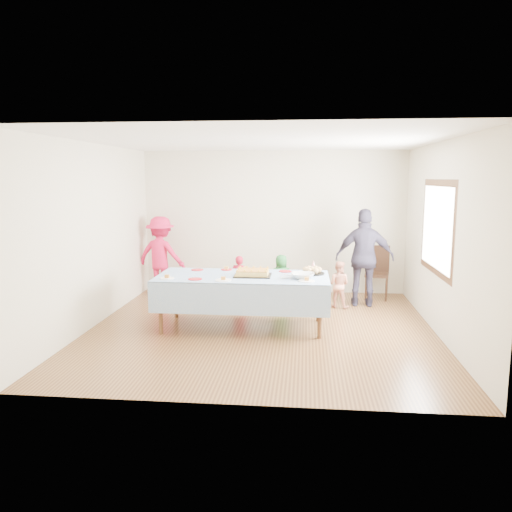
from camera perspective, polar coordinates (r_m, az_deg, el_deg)
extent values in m
plane|color=#492914|center=(7.41, 0.62, -8.30)|extent=(5.00, 5.00, 0.00)
cube|color=beige|center=(9.61, 1.96, 3.88)|extent=(5.00, 0.04, 2.70)
cube|color=beige|center=(4.67, -2.07, -1.51)|extent=(5.00, 0.04, 2.70)
cube|color=beige|center=(7.75, -18.10, 2.23)|extent=(0.04, 5.00, 2.70)
cube|color=beige|center=(7.34, 20.48, 1.76)|extent=(0.04, 5.00, 2.70)
cube|color=white|center=(7.09, 0.66, 13.01)|extent=(5.00, 5.00, 0.04)
cube|color=#472B16|center=(7.51, 19.94, 3.09)|extent=(0.03, 1.75, 1.35)
cylinder|color=#53351C|center=(7.22, -10.85, -5.92)|extent=(0.06, 0.06, 0.73)
cylinder|color=#53351C|center=(6.93, 7.32, -6.45)|extent=(0.06, 0.06, 0.73)
cylinder|color=#53351C|center=(8.00, -9.15, -4.40)|extent=(0.06, 0.06, 0.73)
cylinder|color=#53351C|center=(7.74, 7.16, -4.81)|extent=(0.06, 0.06, 0.73)
cube|color=#53351C|center=(7.30, -1.53, -2.48)|extent=(2.40, 1.00, 0.04)
cube|color=silver|center=(7.30, -1.53, -2.29)|extent=(2.50, 1.10, 0.01)
cube|color=black|center=(7.27, -0.38, -2.23)|extent=(0.53, 0.41, 0.02)
cube|color=#D7B251|center=(7.26, -0.38, -1.91)|extent=(0.45, 0.34, 0.07)
cube|color=#A46326|center=(7.26, -0.38, -1.61)|extent=(0.45, 0.34, 0.01)
cylinder|color=black|center=(7.46, 6.43, -1.98)|extent=(0.37, 0.37, 0.02)
sphere|color=tan|center=(7.45, 7.18, -1.57)|extent=(0.09, 0.09, 0.09)
sphere|color=tan|center=(7.54, 6.80, -1.45)|extent=(0.09, 0.09, 0.09)
sphere|color=tan|center=(7.54, 6.06, -1.44)|extent=(0.09, 0.09, 0.09)
sphere|color=tan|center=(7.45, 5.69, -1.55)|extent=(0.09, 0.09, 0.09)
sphere|color=tan|center=(7.37, 6.06, -1.67)|extent=(0.09, 0.09, 0.09)
sphere|color=tan|center=(7.37, 6.82, -1.68)|extent=(0.09, 0.09, 0.09)
sphere|color=tan|center=(7.45, 6.43, -1.56)|extent=(0.09, 0.09, 0.09)
imported|color=silver|center=(7.11, 5.37, -2.26)|extent=(0.33, 0.33, 0.08)
cone|color=white|center=(7.64, 6.56, -1.11)|extent=(0.11, 0.11, 0.18)
cylinder|color=red|center=(7.77, -6.74, -1.57)|extent=(0.19, 0.19, 0.01)
cylinder|color=red|center=(7.75, -3.40, -1.56)|extent=(0.17, 0.17, 0.01)
cylinder|color=red|center=(7.72, -1.20, -1.58)|extent=(0.16, 0.16, 0.01)
cylinder|color=red|center=(7.61, 3.37, -1.75)|extent=(0.19, 0.19, 0.01)
cylinder|color=red|center=(7.07, -6.97, -2.63)|extent=(0.20, 0.20, 0.01)
cylinder|color=white|center=(7.19, -10.13, -2.51)|extent=(0.20, 0.20, 0.01)
cylinder|color=white|center=(6.96, -3.75, -2.77)|extent=(0.23, 0.23, 0.01)
cylinder|color=white|center=(6.93, 5.81, -2.84)|extent=(0.22, 0.22, 0.01)
cylinder|color=black|center=(9.25, 12.44, -3.65)|extent=(0.04, 0.04, 0.43)
cylinder|color=black|center=(9.24, 14.65, -3.75)|extent=(0.04, 0.04, 0.43)
cylinder|color=black|center=(9.60, 12.59, -3.20)|extent=(0.04, 0.04, 0.43)
cylinder|color=black|center=(9.59, 14.72, -3.30)|extent=(0.04, 0.04, 0.43)
cube|color=black|center=(9.37, 13.65, -2.08)|extent=(0.49, 0.49, 0.05)
cube|color=black|center=(9.51, 13.76, -0.29)|extent=(0.42, 0.12, 0.50)
imported|color=#B5162F|center=(8.84, -1.93, -2.65)|extent=(0.33, 0.24, 0.84)
imported|color=#246D2F|center=(8.89, 2.90, -2.55)|extent=(0.47, 0.37, 0.85)
imported|color=tan|center=(8.61, 9.40, -3.22)|extent=(0.46, 0.41, 0.80)
imported|color=#D91B4B|center=(9.62, -10.81, 0.07)|extent=(1.03, 0.70, 1.48)
imported|color=#2F2B3B|center=(8.73, 12.31, -0.20)|extent=(1.01, 0.47, 1.68)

